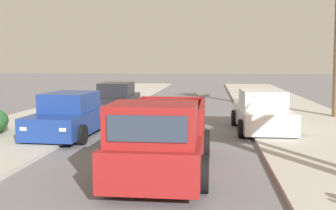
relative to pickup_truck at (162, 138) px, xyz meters
The scene contains 8 objects.
sidewalk_left 7.79m from the pickup_truck, 139.07° to the left, with size 4.83×60.00×0.12m, color #B2AFA8.
sidewalk_right 7.15m from the pickup_truck, 45.58° to the left, with size 4.83×60.00×0.12m, color #B2AFA8.
curb_left 7.06m from the pickup_truck, 133.64° to the left, with size 0.16×60.00×0.10m, color silver.
curb_right 6.48m from the pickup_truck, 52.04° to the left, with size 0.16×60.00×0.10m, color silver.
pickup_truck is the anchor object (origin of this frame).
car_left_near 5.63m from the pickup_truck, 132.10° to the left, with size 2.11×4.30×1.54m.
car_right_near 11.16m from the pickup_truck, 109.01° to the left, with size 2.13×4.31×1.54m.
car_left_mid 6.65m from the pickup_truck, 62.86° to the left, with size 2.14×4.31×1.54m.
Camera 1 is at (1.59, -2.22, 2.63)m, focal length 42.60 mm.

